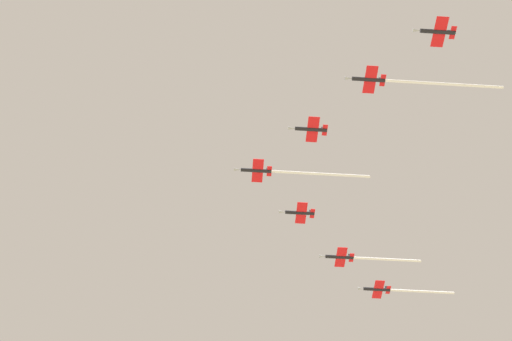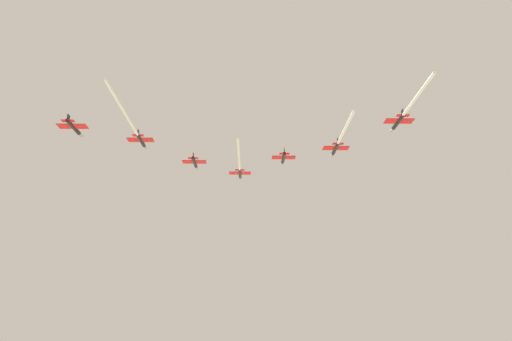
# 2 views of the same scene
# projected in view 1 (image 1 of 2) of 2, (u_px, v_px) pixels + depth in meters

# --- Properties ---
(jet_lead) EXTENTS (29.34, 36.57, 2.67)m
(jet_lead) POSITION_uv_depth(u_px,v_px,m) (287.00, 172.00, 200.78)
(jet_lead) COLOR black
(jet_port_inner) EXTENTS (10.09, 11.47, 2.67)m
(jet_port_inner) POSITION_uv_depth(u_px,v_px,m) (310.00, 129.00, 191.16)
(jet_port_inner) COLOR black
(jet_starboard_inner) EXTENTS (10.09, 11.47, 2.67)m
(jet_starboard_inner) POSITION_uv_depth(u_px,v_px,m) (299.00, 213.00, 210.80)
(jet_starboard_inner) COLOR black
(jet_port_outer) EXTENTS (31.65, 39.49, 2.67)m
(jet_port_outer) POSITION_uv_depth(u_px,v_px,m) (406.00, 82.00, 185.12)
(jet_port_outer) COLOR black
(jet_starboard_outer) EXTENTS (24.08, 29.95, 2.67)m
(jet_starboard_outer) POSITION_uv_depth(u_px,v_px,m) (358.00, 258.00, 218.53)
(jet_starboard_outer) COLOR black
(jet_center_rear) EXTENTS (10.09, 11.47, 2.67)m
(jet_center_rear) POSITION_uv_depth(u_px,v_px,m) (437.00, 32.00, 174.11)
(jet_center_rear) COLOR black
(jet_port_trail) EXTENTS (24.12, 29.99, 2.67)m
(jet_port_trail) POSITION_uv_depth(u_px,v_px,m) (395.00, 290.00, 230.27)
(jet_port_trail) COLOR black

